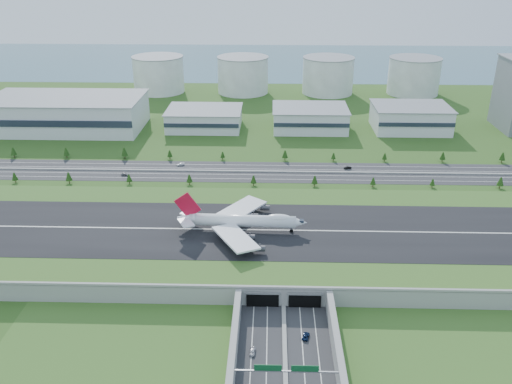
{
  "coord_description": "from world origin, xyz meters",
  "views": [
    {
      "loc": [
        -5.79,
        -231.7,
        132.29
      ],
      "look_at": [
        -13.72,
        35.0,
        12.62
      ],
      "focal_mm": 38.0,
      "sensor_mm": 36.0,
      "label": 1
    }
  ],
  "objects_px": {
    "fuel_tank_a": "(159,75)",
    "car_2": "(306,336)",
    "car_4": "(125,174)",
    "car_7": "(180,164)",
    "car_5": "(348,168)",
    "car_0": "(253,351)",
    "boeing_747": "(242,220)"
  },
  "relations": [
    {
      "from": "fuel_tank_a",
      "to": "car_2",
      "type": "bearing_deg",
      "value": -71.36
    },
    {
      "from": "car_4",
      "to": "car_7",
      "type": "bearing_deg",
      "value": -49.8
    },
    {
      "from": "car_5",
      "to": "car_7",
      "type": "distance_m",
      "value": 111.37
    },
    {
      "from": "car_0",
      "to": "car_7",
      "type": "bearing_deg",
      "value": 112.61
    },
    {
      "from": "boeing_747",
      "to": "car_5",
      "type": "bearing_deg",
      "value": 60.33
    },
    {
      "from": "boeing_747",
      "to": "car_5",
      "type": "relative_size",
      "value": 12.66
    },
    {
      "from": "car_0",
      "to": "car_7",
      "type": "distance_m",
      "value": 191.67
    },
    {
      "from": "car_4",
      "to": "car_5",
      "type": "relative_size",
      "value": 1.0
    },
    {
      "from": "car_0",
      "to": "fuel_tank_a",
      "type": "bearing_deg",
      "value": 111.53
    },
    {
      "from": "car_0",
      "to": "car_5",
      "type": "distance_m",
      "value": 188.93
    },
    {
      "from": "fuel_tank_a",
      "to": "car_7",
      "type": "distance_m",
      "value": 212.34
    },
    {
      "from": "car_0",
      "to": "car_2",
      "type": "bearing_deg",
      "value": 31.04
    },
    {
      "from": "boeing_747",
      "to": "car_0",
      "type": "distance_m",
      "value": 79.05
    },
    {
      "from": "boeing_747",
      "to": "fuel_tank_a",
      "type": "bearing_deg",
      "value": 110.29
    },
    {
      "from": "boeing_747",
      "to": "car_0",
      "type": "xyz_separation_m",
      "value": [
        8.01,
        -77.61,
        -12.7
      ]
    },
    {
      "from": "fuel_tank_a",
      "to": "boeing_747",
      "type": "height_order",
      "value": "fuel_tank_a"
    },
    {
      "from": "boeing_747",
      "to": "car_2",
      "type": "bearing_deg",
      "value": -65.73
    },
    {
      "from": "boeing_747",
      "to": "car_0",
      "type": "height_order",
      "value": "boeing_747"
    },
    {
      "from": "fuel_tank_a",
      "to": "car_0",
      "type": "height_order",
      "value": "fuel_tank_a"
    },
    {
      "from": "fuel_tank_a",
      "to": "car_0",
      "type": "relative_size",
      "value": 10.86
    },
    {
      "from": "car_7",
      "to": "car_4",
      "type": "bearing_deg",
      "value": -80.96
    },
    {
      "from": "car_0",
      "to": "car_2",
      "type": "relative_size",
      "value": 0.92
    },
    {
      "from": "boeing_747",
      "to": "car_4",
      "type": "xyz_separation_m",
      "value": [
        -79.64,
        87.11,
        -12.63
      ]
    },
    {
      "from": "fuel_tank_a",
      "to": "car_0",
      "type": "xyz_separation_m",
      "value": [
        108.45,
        -388.44,
        -16.6
      ]
    },
    {
      "from": "car_2",
      "to": "car_5",
      "type": "relative_size",
      "value": 0.99
    },
    {
      "from": "car_2",
      "to": "car_4",
      "type": "relative_size",
      "value": 0.99
    },
    {
      "from": "car_0",
      "to": "car_5",
      "type": "bearing_deg",
      "value": 78.59
    },
    {
      "from": "car_4",
      "to": "car_7",
      "type": "height_order",
      "value": "car_4"
    },
    {
      "from": "car_2",
      "to": "car_4",
      "type": "xyz_separation_m",
      "value": [
        -107.15,
        155.58,
        0.17
      ]
    },
    {
      "from": "fuel_tank_a",
      "to": "car_2",
      "type": "relative_size",
      "value": 10.02
    },
    {
      "from": "boeing_747",
      "to": "car_2",
      "type": "distance_m",
      "value": 74.89
    },
    {
      "from": "car_5",
      "to": "car_2",
      "type": "bearing_deg",
      "value": -34.91
    }
  ]
}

